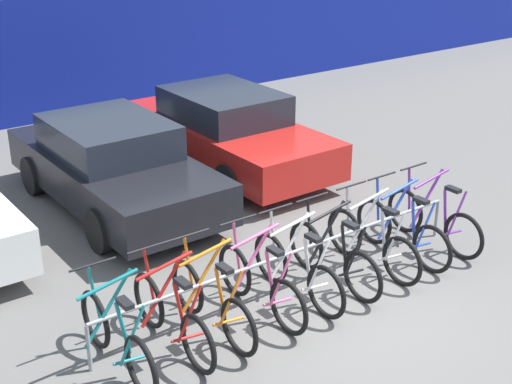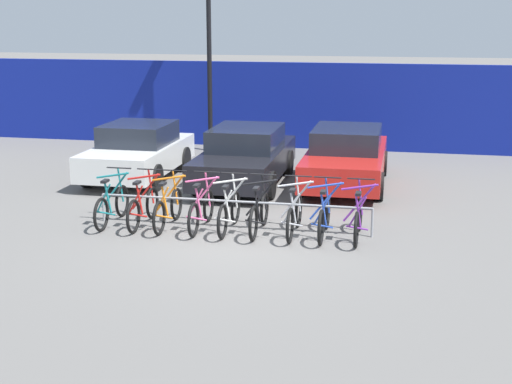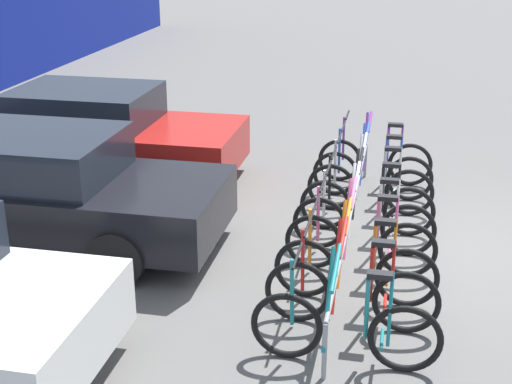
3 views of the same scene
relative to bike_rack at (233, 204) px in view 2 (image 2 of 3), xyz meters
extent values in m
plane|color=#605E5B|center=(0.28, -0.68, -0.50)|extent=(120.00, 120.00, 0.00)
cube|color=navy|center=(0.28, 8.82, 0.81)|extent=(36.00, 0.16, 2.63)
cylinder|color=gray|center=(0.00, 0.00, 0.05)|extent=(5.35, 0.04, 0.04)
cylinder|color=gray|center=(-2.67, 0.00, -0.23)|extent=(0.04, 0.04, 0.55)
cylinder|color=gray|center=(2.67, 0.00, -0.23)|extent=(0.04, 0.04, 0.55)
torus|color=black|center=(-2.42, -0.68, -0.17)|extent=(0.06, 0.66, 0.66)
torus|color=black|center=(-2.42, 0.37, -0.17)|extent=(0.06, 0.66, 0.66)
cylinder|color=#197A7F|center=(-2.42, 0.01, 0.15)|extent=(0.60, 0.04, 0.76)
cylinder|color=#197A7F|center=(-2.42, -0.05, 0.46)|extent=(0.68, 0.04, 0.16)
cylinder|color=#197A7F|center=(-2.42, -0.33, 0.09)|extent=(0.14, 0.04, 0.63)
cylinder|color=#197A7F|center=(-2.42, -0.53, 0.11)|extent=(0.32, 0.03, 0.58)
cylinder|color=#197A7F|center=(-2.42, -0.48, -0.20)|extent=(0.40, 0.03, 0.08)
cylinder|color=#197A7F|center=(-2.42, 0.33, 0.17)|extent=(0.12, 0.04, 0.69)
cylinder|color=black|center=(-2.42, 0.29, 0.54)|extent=(0.52, 0.03, 0.03)
cube|color=black|center=(-2.42, -0.42, 0.43)|extent=(0.10, 0.22, 0.05)
torus|color=black|center=(-1.77, -0.68, -0.17)|extent=(0.06, 0.66, 0.66)
torus|color=black|center=(-1.77, 0.37, -0.17)|extent=(0.06, 0.66, 0.66)
cylinder|color=red|center=(-1.77, 0.01, 0.15)|extent=(0.60, 0.04, 0.76)
cylinder|color=red|center=(-1.77, -0.05, 0.46)|extent=(0.68, 0.04, 0.16)
cylinder|color=red|center=(-1.77, -0.33, 0.09)|extent=(0.14, 0.04, 0.63)
cylinder|color=red|center=(-1.77, -0.53, 0.11)|extent=(0.32, 0.03, 0.58)
cylinder|color=red|center=(-1.77, -0.48, -0.20)|extent=(0.40, 0.03, 0.08)
cylinder|color=red|center=(-1.77, 0.33, 0.17)|extent=(0.12, 0.04, 0.69)
cylinder|color=black|center=(-1.77, 0.29, 0.54)|extent=(0.52, 0.03, 0.03)
cube|color=black|center=(-1.77, -0.42, 0.43)|extent=(0.10, 0.22, 0.05)
torus|color=black|center=(-1.26, -0.68, -0.17)|extent=(0.06, 0.66, 0.66)
torus|color=black|center=(-1.26, 0.37, -0.17)|extent=(0.06, 0.66, 0.66)
cylinder|color=orange|center=(-1.26, 0.01, 0.15)|extent=(0.60, 0.04, 0.76)
cylinder|color=orange|center=(-1.26, -0.05, 0.46)|extent=(0.68, 0.04, 0.16)
cylinder|color=orange|center=(-1.26, -0.33, 0.09)|extent=(0.14, 0.04, 0.63)
cylinder|color=orange|center=(-1.26, -0.53, 0.11)|extent=(0.32, 0.03, 0.58)
cylinder|color=orange|center=(-1.26, -0.48, -0.20)|extent=(0.40, 0.03, 0.08)
cylinder|color=orange|center=(-1.26, 0.33, 0.17)|extent=(0.12, 0.04, 0.69)
cylinder|color=black|center=(-1.26, 0.29, 0.54)|extent=(0.52, 0.03, 0.03)
cube|color=black|center=(-1.26, -0.42, 0.43)|extent=(0.10, 0.22, 0.05)
torus|color=black|center=(-0.59, -0.68, -0.17)|extent=(0.06, 0.66, 0.66)
torus|color=black|center=(-0.59, 0.37, -0.17)|extent=(0.06, 0.66, 0.66)
cylinder|color=#E55993|center=(-0.59, 0.01, 0.15)|extent=(0.60, 0.04, 0.76)
cylinder|color=#E55993|center=(-0.59, -0.05, 0.46)|extent=(0.68, 0.04, 0.16)
cylinder|color=#E55993|center=(-0.59, -0.33, 0.09)|extent=(0.14, 0.04, 0.63)
cylinder|color=#E55993|center=(-0.59, -0.53, 0.11)|extent=(0.32, 0.03, 0.58)
cylinder|color=#E55993|center=(-0.59, -0.48, -0.20)|extent=(0.40, 0.03, 0.08)
cylinder|color=#E55993|center=(-0.59, 0.33, 0.17)|extent=(0.12, 0.04, 0.69)
cylinder|color=black|center=(-0.59, 0.29, 0.54)|extent=(0.52, 0.03, 0.03)
cube|color=black|center=(-0.59, -0.42, 0.43)|extent=(0.10, 0.22, 0.05)
torus|color=black|center=(-0.03, -0.68, -0.17)|extent=(0.06, 0.66, 0.66)
torus|color=black|center=(-0.03, 0.37, -0.17)|extent=(0.06, 0.66, 0.66)
cylinder|color=silver|center=(-0.03, 0.01, 0.15)|extent=(0.60, 0.04, 0.76)
cylinder|color=silver|center=(-0.03, -0.05, 0.46)|extent=(0.68, 0.04, 0.16)
cylinder|color=silver|center=(-0.03, -0.33, 0.09)|extent=(0.14, 0.04, 0.63)
cylinder|color=silver|center=(-0.03, -0.53, 0.11)|extent=(0.32, 0.03, 0.58)
cylinder|color=silver|center=(-0.03, -0.48, -0.20)|extent=(0.40, 0.03, 0.08)
cylinder|color=silver|center=(-0.03, 0.33, 0.17)|extent=(0.12, 0.04, 0.69)
cylinder|color=black|center=(-0.03, 0.29, 0.54)|extent=(0.52, 0.03, 0.03)
cube|color=black|center=(-0.03, -0.42, 0.43)|extent=(0.10, 0.22, 0.05)
torus|color=black|center=(0.55, -0.68, -0.17)|extent=(0.06, 0.66, 0.66)
torus|color=black|center=(0.55, 0.37, -0.17)|extent=(0.06, 0.66, 0.66)
cylinder|color=black|center=(0.55, 0.01, 0.15)|extent=(0.60, 0.04, 0.76)
cylinder|color=black|center=(0.55, -0.05, 0.46)|extent=(0.68, 0.04, 0.16)
cylinder|color=black|center=(0.55, -0.33, 0.09)|extent=(0.14, 0.04, 0.63)
cylinder|color=black|center=(0.55, -0.53, 0.11)|extent=(0.32, 0.03, 0.58)
cylinder|color=black|center=(0.55, -0.48, -0.20)|extent=(0.40, 0.03, 0.08)
cylinder|color=black|center=(0.55, 0.33, 0.17)|extent=(0.12, 0.04, 0.69)
cylinder|color=black|center=(0.55, 0.29, 0.54)|extent=(0.52, 0.03, 0.03)
cube|color=black|center=(0.55, -0.42, 0.43)|extent=(0.10, 0.22, 0.05)
torus|color=black|center=(1.23, -0.68, -0.17)|extent=(0.06, 0.66, 0.66)
torus|color=black|center=(1.23, 0.37, -0.17)|extent=(0.06, 0.66, 0.66)
cylinder|color=#B7B7BC|center=(1.23, 0.01, 0.15)|extent=(0.60, 0.04, 0.76)
cylinder|color=#B7B7BC|center=(1.23, -0.05, 0.46)|extent=(0.68, 0.04, 0.16)
cylinder|color=#B7B7BC|center=(1.23, -0.33, 0.09)|extent=(0.14, 0.04, 0.63)
cylinder|color=#B7B7BC|center=(1.23, -0.53, 0.11)|extent=(0.32, 0.03, 0.58)
cylinder|color=#B7B7BC|center=(1.23, -0.48, -0.20)|extent=(0.40, 0.03, 0.08)
cylinder|color=#B7B7BC|center=(1.23, 0.33, 0.17)|extent=(0.12, 0.04, 0.69)
cylinder|color=black|center=(1.23, 0.29, 0.54)|extent=(0.52, 0.03, 0.03)
cube|color=black|center=(1.23, -0.42, 0.43)|extent=(0.10, 0.22, 0.05)
torus|color=black|center=(1.79, -0.68, -0.17)|extent=(0.06, 0.66, 0.66)
torus|color=black|center=(1.79, 0.37, -0.17)|extent=(0.06, 0.66, 0.66)
cylinder|color=#284CB7|center=(1.79, 0.01, 0.15)|extent=(0.60, 0.04, 0.76)
cylinder|color=#284CB7|center=(1.79, -0.05, 0.46)|extent=(0.68, 0.04, 0.16)
cylinder|color=#284CB7|center=(1.79, -0.33, 0.09)|extent=(0.14, 0.04, 0.63)
cylinder|color=#284CB7|center=(1.79, -0.53, 0.11)|extent=(0.32, 0.03, 0.58)
cylinder|color=#284CB7|center=(1.79, -0.48, -0.20)|extent=(0.40, 0.03, 0.08)
cylinder|color=#284CB7|center=(1.79, 0.33, 0.17)|extent=(0.12, 0.04, 0.69)
cylinder|color=black|center=(1.79, 0.29, 0.54)|extent=(0.52, 0.03, 0.03)
cube|color=black|center=(1.79, -0.42, 0.43)|extent=(0.10, 0.22, 0.05)
torus|color=black|center=(2.42, -0.68, -0.17)|extent=(0.06, 0.66, 0.66)
torus|color=black|center=(2.42, 0.37, -0.17)|extent=(0.06, 0.66, 0.66)
cylinder|color=#752D99|center=(2.42, 0.01, 0.15)|extent=(0.60, 0.04, 0.76)
cylinder|color=#752D99|center=(2.42, -0.05, 0.46)|extent=(0.68, 0.04, 0.16)
cylinder|color=#752D99|center=(2.42, -0.33, 0.09)|extent=(0.14, 0.04, 0.63)
cylinder|color=#752D99|center=(2.42, -0.53, 0.11)|extent=(0.32, 0.03, 0.58)
cylinder|color=#752D99|center=(2.42, -0.48, -0.20)|extent=(0.40, 0.03, 0.08)
cylinder|color=#752D99|center=(2.42, 0.33, 0.17)|extent=(0.12, 0.04, 0.69)
cylinder|color=black|center=(2.42, 0.29, 0.54)|extent=(0.52, 0.03, 0.03)
cube|color=black|center=(2.42, -0.42, 0.43)|extent=(0.10, 0.22, 0.05)
cube|color=silver|center=(-3.36, 3.75, 0.06)|extent=(1.80, 3.91, 0.62)
cube|color=#1E232D|center=(-3.36, 3.85, 0.63)|extent=(1.58, 1.80, 0.52)
cylinder|color=black|center=(-4.21, 4.89, -0.18)|extent=(0.20, 0.64, 0.64)
cylinder|color=black|center=(-2.50, 4.89, -0.18)|extent=(0.20, 0.64, 0.64)
cylinder|color=black|center=(-4.21, 2.62, -0.18)|extent=(0.20, 0.64, 0.64)
cylinder|color=black|center=(-2.50, 2.62, -0.18)|extent=(0.20, 0.64, 0.64)
cube|color=black|center=(-0.57, 3.69, 0.06)|extent=(1.80, 4.41, 0.62)
cube|color=#1E232D|center=(-0.57, 3.80, 0.63)|extent=(1.58, 2.03, 0.52)
cylinder|color=black|center=(-1.43, 4.97, -0.18)|extent=(0.20, 0.64, 0.64)
cylinder|color=black|center=(0.28, 4.97, -0.18)|extent=(0.20, 0.64, 0.64)
cylinder|color=black|center=(-1.43, 2.41, -0.18)|extent=(0.20, 0.64, 0.64)
cylinder|color=black|center=(0.28, 2.41, -0.18)|extent=(0.20, 0.64, 0.64)
cube|color=red|center=(1.84, 4.09, 0.06)|extent=(1.80, 4.48, 0.62)
cube|color=#1E232D|center=(1.84, 4.20, 0.63)|extent=(1.58, 2.06, 0.52)
cylinder|color=black|center=(0.98, 5.39, -0.18)|extent=(0.20, 0.64, 0.64)
cylinder|color=black|center=(2.69, 5.39, -0.18)|extent=(0.20, 0.64, 0.64)
cylinder|color=black|center=(0.98, 2.79, -0.18)|extent=(0.20, 0.64, 0.64)
cylinder|color=black|center=(2.69, 2.79, -0.18)|extent=(0.20, 0.64, 0.64)
cylinder|color=black|center=(-2.58, 7.83, 2.42)|extent=(0.14, 0.14, 5.84)
camera|label=1|loc=(-4.91, -5.94, 4.07)|focal=50.00mm
camera|label=2|loc=(3.13, -12.89, 3.54)|focal=50.00mm
camera|label=3|loc=(-7.92, -0.50, 3.25)|focal=50.00mm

